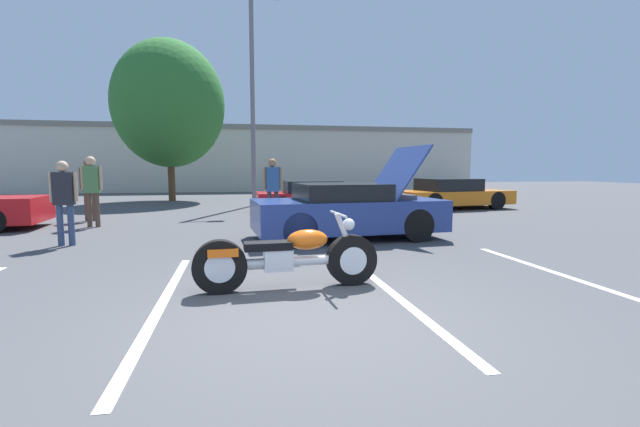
{
  "coord_description": "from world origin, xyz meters",
  "views": [
    {
      "loc": [
        -0.69,
        -4.06,
        1.55
      ],
      "look_at": [
        0.65,
        2.85,
        0.8
      ],
      "focal_mm": 24.0,
      "sensor_mm": 36.0,
      "label": 1
    }
  ],
  "objects_px": {
    "tree_background": "(169,104)",
    "spectator_midground": "(64,196)",
    "parked_car_mid_row": "(316,197)",
    "spectator_near_motorcycle": "(89,184)",
    "show_car_hood_open": "(348,211)",
    "spectator_far_lot": "(92,185)",
    "light_pole": "(254,91)",
    "parked_car_right_row": "(451,194)",
    "motorcycle": "(288,258)",
    "spectator_by_show_car": "(273,184)"
  },
  "relations": [
    {
      "from": "tree_background",
      "to": "spectator_midground",
      "type": "relative_size",
      "value": 4.4
    },
    {
      "from": "parked_car_mid_row",
      "to": "spectator_near_motorcycle",
      "type": "distance_m",
      "value": 7.2
    },
    {
      "from": "show_car_hood_open",
      "to": "spectator_far_lot",
      "type": "distance_m",
      "value": 6.86
    },
    {
      "from": "light_pole",
      "to": "parked_car_right_row",
      "type": "relative_size",
      "value": 1.85
    },
    {
      "from": "parked_car_mid_row",
      "to": "motorcycle",
      "type": "bearing_deg",
      "value": -102.52
    },
    {
      "from": "parked_car_right_row",
      "to": "motorcycle",
      "type": "bearing_deg",
      "value": -134.55
    },
    {
      "from": "show_car_hood_open",
      "to": "spectator_far_lot",
      "type": "bearing_deg",
      "value": 149.27
    },
    {
      "from": "light_pole",
      "to": "spectator_far_lot",
      "type": "height_order",
      "value": "light_pole"
    },
    {
      "from": "spectator_near_motorcycle",
      "to": "spectator_by_show_car",
      "type": "height_order",
      "value": "spectator_by_show_car"
    },
    {
      "from": "spectator_by_show_car",
      "to": "tree_background",
      "type": "bearing_deg",
      "value": 114.17
    },
    {
      "from": "spectator_near_motorcycle",
      "to": "spectator_by_show_car",
      "type": "xyz_separation_m",
      "value": [
        5.26,
        -1.34,
        0.01
      ]
    },
    {
      "from": "tree_background",
      "to": "parked_car_mid_row",
      "type": "relative_size",
      "value": 1.74
    },
    {
      "from": "light_pole",
      "to": "spectator_far_lot",
      "type": "relative_size",
      "value": 4.6
    },
    {
      "from": "motorcycle",
      "to": "spectator_far_lot",
      "type": "bearing_deg",
      "value": 120.01
    },
    {
      "from": "spectator_near_motorcycle",
      "to": "motorcycle",
      "type": "bearing_deg",
      "value": -59.27
    },
    {
      "from": "spectator_by_show_car",
      "to": "spectator_far_lot",
      "type": "relative_size",
      "value": 0.98
    },
    {
      "from": "motorcycle",
      "to": "spectator_far_lot",
      "type": "height_order",
      "value": "spectator_far_lot"
    },
    {
      "from": "show_car_hood_open",
      "to": "spectator_by_show_car",
      "type": "xyz_separation_m",
      "value": [
        -1.4,
        3.15,
        0.48
      ]
    },
    {
      "from": "tree_background",
      "to": "spectator_midground",
      "type": "bearing_deg",
      "value": -91.56
    },
    {
      "from": "show_car_hood_open",
      "to": "spectator_far_lot",
      "type": "relative_size",
      "value": 2.27
    },
    {
      "from": "parked_car_mid_row",
      "to": "parked_car_right_row",
      "type": "bearing_deg",
      "value": 0.93
    },
    {
      "from": "parked_car_mid_row",
      "to": "spectator_by_show_car",
      "type": "relative_size",
      "value": 2.35
    },
    {
      "from": "spectator_far_lot",
      "to": "show_car_hood_open",
      "type": "bearing_deg",
      "value": -26.32
    },
    {
      "from": "motorcycle",
      "to": "parked_car_mid_row",
      "type": "xyz_separation_m",
      "value": [
        2.14,
        9.71,
        0.13
      ]
    },
    {
      "from": "spectator_far_lot",
      "to": "spectator_near_motorcycle",
      "type": "bearing_deg",
      "value": 109.73
    },
    {
      "from": "tree_background",
      "to": "spectator_by_show_car",
      "type": "xyz_separation_m",
      "value": [
        4.05,
        -9.02,
        -3.42
      ]
    },
    {
      "from": "tree_background",
      "to": "show_car_hood_open",
      "type": "relative_size",
      "value": 1.77
    },
    {
      "from": "spectator_by_show_car",
      "to": "spectator_midground",
      "type": "height_order",
      "value": "spectator_by_show_car"
    },
    {
      "from": "motorcycle",
      "to": "parked_car_mid_row",
      "type": "relative_size",
      "value": 0.56
    },
    {
      "from": "parked_car_right_row",
      "to": "spectator_near_motorcycle",
      "type": "relative_size",
      "value": 2.55
    },
    {
      "from": "show_car_hood_open",
      "to": "spectator_midground",
      "type": "bearing_deg",
      "value": 173.67
    },
    {
      "from": "parked_car_right_row",
      "to": "spectator_far_lot",
      "type": "height_order",
      "value": "spectator_far_lot"
    },
    {
      "from": "spectator_midground",
      "to": "show_car_hood_open",
      "type": "bearing_deg",
      "value": -1.92
    },
    {
      "from": "light_pole",
      "to": "spectator_near_motorcycle",
      "type": "bearing_deg",
      "value": -139.09
    },
    {
      "from": "parked_car_mid_row",
      "to": "spectator_midground",
      "type": "distance_m",
      "value": 8.46
    },
    {
      "from": "parked_car_mid_row",
      "to": "spectator_by_show_car",
      "type": "distance_m",
      "value": 3.39
    },
    {
      "from": "spectator_far_lot",
      "to": "tree_background",
      "type": "bearing_deg",
      "value": 85.73
    },
    {
      "from": "parked_car_right_row",
      "to": "spectator_far_lot",
      "type": "bearing_deg",
      "value": -172.89
    },
    {
      "from": "motorcycle",
      "to": "spectator_near_motorcycle",
      "type": "height_order",
      "value": "spectator_near_motorcycle"
    },
    {
      "from": "show_car_hood_open",
      "to": "parked_car_mid_row",
      "type": "xyz_separation_m",
      "value": [
        0.37,
        5.98,
        -0.09
      ]
    },
    {
      "from": "parked_car_right_row",
      "to": "spectator_near_motorcycle",
      "type": "xyz_separation_m",
      "value": [
        -12.33,
        -1.58,
        0.53
      ]
    },
    {
      "from": "motorcycle",
      "to": "parked_car_right_row",
      "type": "distance_m",
      "value": 12.3
    },
    {
      "from": "light_pole",
      "to": "spectator_far_lot",
      "type": "xyz_separation_m",
      "value": [
        -4.49,
        -5.8,
        -3.54
      ]
    },
    {
      "from": "tree_background",
      "to": "spectator_near_motorcycle",
      "type": "height_order",
      "value": "tree_background"
    },
    {
      "from": "light_pole",
      "to": "show_car_hood_open",
      "type": "xyz_separation_m",
      "value": [
        1.65,
        -8.84,
        -4.04
      ]
    },
    {
      "from": "tree_background",
      "to": "show_car_hood_open",
      "type": "bearing_deg",
      "value": -65.88
    },
    {
      "from": "motorcycle",
      "to": "parked_car_right_row",
      "type": "bearing_deg",
      "value": 49.96
    },
    {
      "from": "spectator_near_motorcycle",
      "to": "spectator_far_lot",
      "type": "relative_size",
      "value": 0.98
    },
    {
      "from": "tree_background",
      "to": "spectator_far_lot",
      "type": "height_order",
      "value": "tree_background"
    },
    {
      "from": "parked_car_mid_row",
      "to": "spectator_far_lot",
      "type": "xyz_separation_m",
      "value": [
        -6.5,
        -2.95,
        0.59
      ]
    }
  ]
}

